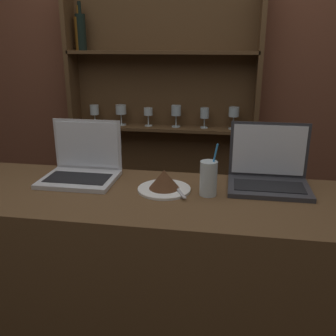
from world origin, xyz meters
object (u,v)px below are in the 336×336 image
Objects in this scene: laptop_far at (269,173)px; water_glass at (208,178)px; laptop_near at (82,167)px; cake_plate at (164,182)px.

water_glass is at bearing -150.64° from laptop_far.
laptop_near is 0.95× the size of laptop_far.
laptop_far is 1.52× the size of cake_plate.
laptop_near is 0.38m from cake_plate.
laptop_near is 0.55m from water_glass.
laptop_far reaches higher than laptop_near.
laptop_far is 1.56× the size of water_glass.
laptop_near reaches higher than cake_plate.
water_glass is (0.54, -0.10, 0.02)m from laptop_near.
laptop_near reaches higher than water_glass.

